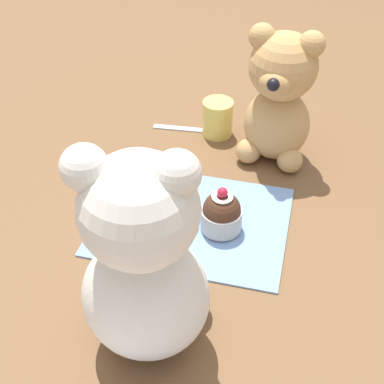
{
  "coord_description": "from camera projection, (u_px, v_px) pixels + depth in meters",
  "views": [
    {
      "loc": [
        -0.13,
        0.55,
        0.53
      ],
      "look_at": [
        0.0,
        0.0,
        0.06
      ],
      "focal_mm": 50.0,
      "sensor_mm": 36.0,
      "label": 1
    }
  ],
  "objects": [
    {
      "name": "ground_plane",
      "position": [
        192.0,
        222.0,
        0.77
      ],
      "size": [
        4.0,
        4.0,
        0.0
      ],
      "primitive_type": "plane",
      "color": "brown"
    },
    {
      "name": "knitted_placemat",
      "position": [
        192.0,
        220.0,
        0.77
      ],
      "size": [
        0.27,
        0.21,
        0.01
      ],
      "primitive_type": "cube",
      "color": "#7A9ED1",
      "rests_on": "ground_plane"
    },
    {
      "name": "teddy_bear_cream",
      "position": [
        140.0,
        263.0,
        0.54
      ],
      "size": [
        0.15,
        0.15,
        0.27
      ],
      "rotation": [
        0.0,
        0.0,
        0.14
      ],
      "color": "silver",
      "rests_on": "ground_plane"
    },
    {
      "name": "teddy_bear_tan",
      "position": [
        279.0,
        97.0,
        0.83
      ],
      "size": [
        0.12,
        0.12,
        0.22
      ],
      "rotation": [
        0.0,
        0.0,
        3.01
      ],
      "color": "tan",
      "rests_on": "ground_plane"
    },
    {
      "name": "cupcake_near_cream_bear",
      "position": [
        222.0,
        213.0,
        0.74
      ],
      "size": [
        0.06,
        0.06,
        0.07
      ],
      "color": "#B2ADA3",
      "rests_on": "knitted_placemat"
    },
    {
      "name": "saucer_plate",
      "position": [
        145.0,
        207.0,
        0.79
      ],
      "size": [
        0.08,
        0.08,
        0.01
      ],
      "primitive_type": "cylinder",
      "color": "white",
      "rests_on": "knitted_placemat"
    },
    {
      "name": "cupcake_near_tan_bear",
      "position": [
        144.0,
        193.0,
        0.77
      ],
      "size": [
        0.05,
        0.05,
        0.07
      ],
      "color": "#B2ADA3",
      "rests_on": "saucer_plate"
    },
    {
      "name": "juice_glass",
      "position": [
        218.0,
        118.0,
        0.93
      ],
      "size": [
        0.05,
        0.05,
        0.06
      ],
      "primitive_type": "cylinder",
      "color": "#EADB66",
      "rests_on": "ground_plane"
    },
    {
      "name": "teaspoon",
      "position": [
        185.0,
        128.0,
        0.96
      ],
      "size": [
        0.12,
        0.02,
        0.01
      ],
      "primitive_type": "cube",
      "rotation": [
        0.0,
        0.0,
        0.08
      ],
      "color": "silver",
      "rests_on": "ground_plane"
    }
  ]
}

